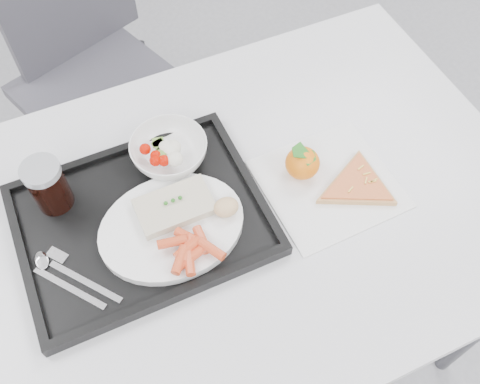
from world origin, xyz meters
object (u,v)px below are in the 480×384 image
Objects in this scene: table at (227,227)px; tray at (142,220)px; salad_bowl at (169,151)px; tangerine at (302,163)px; chair at (88,53)px; dinner_plate at (172,227)px; pizza_slice at (357,185)px; cola_glass at (48,185)px.

table is 0.18m from tray.
salad_bowl is 1.97× the size of tangerine.
chair is 3.44× the size of dinner_plate.
tangerine is at bearing 5.51° from table.
salad_bowl is 0.37m from pizza_slice.
tangerine reaches higher than table.
salad_bowl is at bearing 149.50° from tangerine.
dinner_plate is at bearing 171.37° from pizza_slice.
pizza_slice is (0.36, -0.06, -0.01)m from dinner_plate.
table is 2.67× the size of tray.
pizza_slice is at bearing -42.60° from tangerine.
cola_glass is (-0.18, 0.15, 0.05)m from dinner_plate.
pizza_slice is (0.41, -0.10, 0.00)m from tray.
dinner_plate reaches higher than table.
pizza_slice is at bearing -13.73° from tray.
dinner_plate reaches higher than tray.
tangerine is at bearing 137.40° from pizza_slice.
salad_bowl is (0.10, 0.11, 0.03)m from tray.
table is 0.20m from tangerine.
table is at bearing 166.76° from pizza_slice.
chair is at bearing 94.45° from salad_bowl.
dinner_plate is at bearing -109.28° from salad_bowl.
tray is 0.18m from cola_glass.
pizza_slice is (0.08, -0.08, -0.02)m from tangerine.
tangerine is (0.32, -0.02, 0.03)m from tray.
salad_bowl is 1.41× the size of cola_glass.
pizza_slice is at bearing -66.87° from chair.
chair is at bearing 89.63° from dinner_plate.
cola_glass reaches higher than tangerine.
salad_bowl is at bearing -85.55° from chair.
table is 0.14m from dinner_plate.
chair is 0.72m from cola_glass.
tray is 2.96× the size of salad_bowl.
tangerine is 0.42× the size of pizza_slice.
tray is 5.82× the size of tangerine.
table is at bearing -69.80° from salad_bowl.
table is at bearing -174.49° from tangerine.
cola_glass is 0.58× the size of pizza_slice.
tray is 0.06m from dinner_plate.
tangerine is 0.12m from pizza_slice.
dinner_plate is 3.49× the size of tangerine.
cola_glass is 0.58m from pizza_slice.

